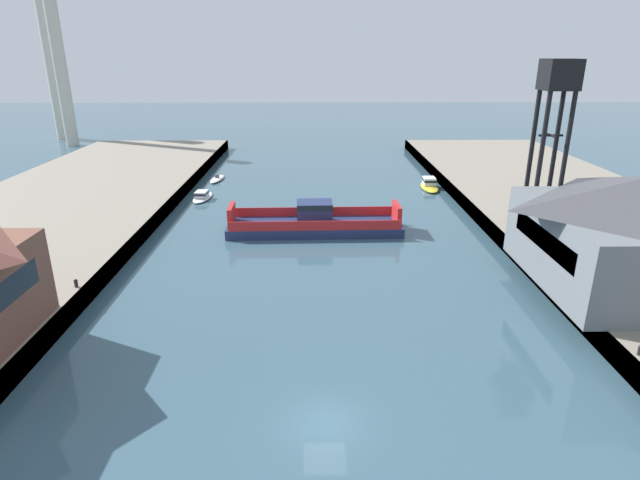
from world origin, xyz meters
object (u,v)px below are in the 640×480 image
at_px(crane_tower, 555,106).
at_px(moored_boat_near_right, 217,179).
at_px(moored_boat_near_left, 429,184).
at_px(moored_boat_mid_left, 202,196).
at_px(chain_ferry, 315,223).
at_px(smokestack_distant_a, 58,51).
at_px(warehouse_shed, 640,231).
at_px(smokestack_distant_b, 52,59).

bearing_deg(crane_tower, moored_boat_near_right, 138.55).
relative_size(moored_boat_near_left, moored_boat_mid_left, 1.10).
relative_size(chain_ferry, smokestack_distant_a, 0.53).
bearing_deg(chain_ferry, crane_tower, -19.42).
xyz_separation_m(moored_boat_near_right, warehouse_shed, (42.46, -44.61, 6.07)).
xyz_separation_m(moored_boat_near_left, crane_tower, (4.81, -28.43, 14.56)).
relative_size(crane_tower, smokestack_distant_b, 0.51).
bearing_deg(moored_boat_near_right, moored_boat_near_left, -9.66).
distance_m(chain_ferry, moored_boat_mid_left, 21.81).
bearing_deg(smokestack_distant_a, moored_boat_near_left, -28.93).
height_order(moored_boat_near_right, smokestack_distant_b, smokestack_distant_b).
bearing_deg(moored_boat_near_right, crane_tower, -41.45).
height_order(chain_ferry, smokestack_distant_b, smokestack_distant_b).
bearing_deg(warehouse_shed, chain_ferry, 145.13).
bearing_deg(warehouse_shed, crane_tower, 109.74).
relative_size(warehouse_shed, smokestack_distant_a, 0.42).
bearing_deg(smokestack_distant_a, smokestack_distant_b, 121.92).
relative_size(smokestack_distant_a, smokestack_distant_b, 1.10).
bearing_deg(moored_boat_mid_left, crane_tower, -30.20).
distance_m(moored_boat_mid_left, smokestack_distant_a, 63.19).
relative_size(moored_boat_near_right, moored_boat_mid_left, 0.93).
relative_size(moored_boat_near_left, crane_tower, 0.41).
distance_m(moored_boat_near_left, smokestack_distant_b, 95.15).
bearing_deg(moored_boat_mid_left, moored_boat_near_left, 9.74).
distance_m(moored_boat_mid_left, warehouse_shed, 54.17).
distance_m(moored_boat_near_right, warehouse_shed, 61.89).
distance_m(warehouse_shed, smokestack_distant_a, 114.10).
bearing_deg(smokestack_distant_b, chain_ferry, -49.16).
bearing_deg(warehouse_shed, moored_boat_mid_left, 142.21).
bearing_deg(warehouse_shed, smokestack_distant_a, 135.79).
height_order(moored_boat_near_left, crane_tower, crane_tower).
relative_size(chain_ferry, moored_boat_mid_left, 3.15).
height_order(moored_boat_near_left, moored_boat_mid_left, moored_boat_near_left).
bearing_deg(chain_ferry, smokestack_distant_a, 132.13).
xyz_separation_m(moored_boat_near_right, smokestack_distant_b, (-44.97, 44.39, 18.09)).
xyz_separation_m(moored_boat_mid_left, warehouse_shed, (42.55, -33.00, 5.84)).
bearing_deg(crane_tower, warehouse_shed, -70.26).
height_order(moored_boat_near_right, crane_tower, crane_tower).
relative_size(moored_boat_mid_left, smokestack_distant_b, 0.19).
bearing_deg(moored_boat_near_left, crane_tower, -80.40).
height_order(moored_boat_near_left, warehouse_shed, warehouse_shed).
xyz_separation_m(moored_boat_mid_left, smokestack_distant_a, (-38.63, 45.98, 19.67)).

